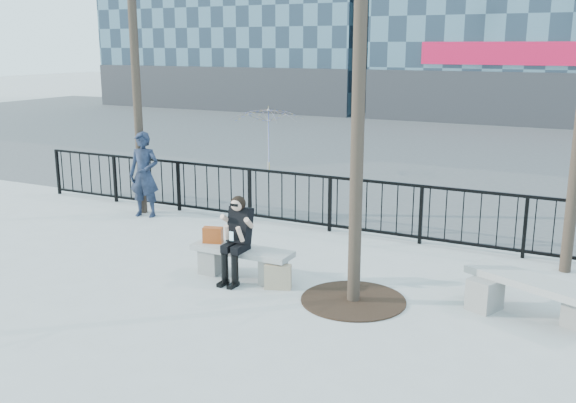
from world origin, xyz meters
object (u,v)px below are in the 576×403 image
at_px(bench_second, 533,294).
at_px(standing_man, 144,175).
at_px(bench_main, 242,259).
at_px(seated_woman, 236,239).

relative_size(bench_second, standing_man, 1.02).
bearing_deg(bench_main, seated_woman, -90.00).
bearing_deg(standing_man, bench_second, -25.78).
height_order(bench_second, standing_man, standing_man).
xyz_separation_m(bench_main, seated_woman, (0.00, -0.16, 0.37)).
relative_size(bench_main, bench_second, 0.90).
relative_size(bench_second, seated_woman, 1.37).
relative_size(seated_woman, standing_man, 0.74).
height_order(seated_woman, standing_man, standing_man).
xyz_separation_m(bench_second, standing_man, (-7.98, 1.84, 0.57)).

